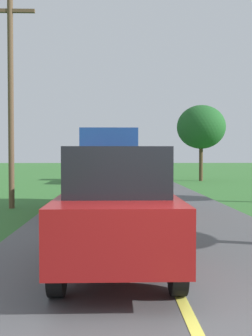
% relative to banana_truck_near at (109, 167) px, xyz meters
% --- Properties ---
extents(banana_truck_near, '(2.38, 5.82, 2.80)m').
position_rel_banana_truck_near_xyz_m(banana_truck_near, '(0.00, 0.00, 0.00)').
color(banana_truck_near, '#2D2D30').
rests_on(banana_truck_near, road_surface).
extents(banana_truck_far, '(2.38, 5.81, 2.80)m').
position_rel_banana_truck_near_xyz_m(banana_truck_far, '(-0.01, 14.95, -0.00)').
color(banana_truck_far, '#2D2D30').
rests_on(banana_truck_far, road_surface).
extents(utility_pole_roadside, '(1.73, 0.20, 7.36)m').
position_rel_banana_truck_near_xyz_m(utility_pole_roadside, '(-3.48, 0.18, 2.47)').
color(utility_pole_roadside, brown).
rests_on(utility_pole_roadside, ground).
extents(roadside_tree_mid_right, '(3.59, 3.59, 5.62)m').
position_rel_banana_truck_near_xyz_m(roadside_tree_mid_right, '(6.61, 15.42, 2.53)').
color(roadside_tree_mid_right, '#4C3823').
rests_on(roadside_tree_mid_right, ground).
extents(following_car, '(1.74, 4.10, 1.92)m').
position_rel_banana_truck_near_xyz_m(following_car, '(0.23, -7.84, -0.39)').
color(following_car, maroon).
rests_on(following_car, road_surface).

